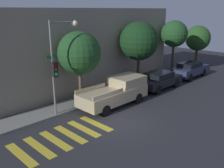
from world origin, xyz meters
TOP-DOWN VIEW (x-y plane):
  - ground_plane at (0.00, 0.00)m, footprint 60.00×60.00m
  - sidewalk at (0.00, 4.15)m, footprint 26.00×1.90m
  - building_row at (0.00, 8.50)m, footprint 26.00×6.00m
  - crosswalk at (-3.30, 0.80)m, footprint 5.09×2.60m
  - traffic_light_pole at (-1.59, 3.37)m, footprint 2.31×0.56m
  - pickup_truck at (2.13, 2.10)m, footprint 5.23×2.02m
  - sedan_near_corner at (7.34, 2.10)m, footprint 4.36×1.87m
  - sedan_middle at (12.59, 2.10)m, footprint 4.55×1.78m
  - tree_near_corner at (0.44, 3.96)m, footprint 2.95×2.95m
  - tree_midblock at (6.79, 3.96)m, footprint 3.27×3.27m
  - tree_far_end at (12.32, 3.96)m, footprint 2.63×2.63m
  - tree_behind_truck at (17.47, 3.96)m, footprint 2.82×2.82m

SIDE VIEW (x-z plane):
  - ground_plane at x=0.00m, z-range 0.00..0.00m
  - crosswalk at x=-3.30m, z-range 0.00..0.00m
  - sidewalk at x=0.00m, z-range 0.00..0.14m
  - sedan_near_corner at x=7.34m, z-range 0.06..1.51m
  - sedan_middle at x=12.59m, z-range 0.06..1.56m
  - pickup_truck at x=2.13m, z-range 0.02..1.88m
  - building_row at x=0.00m, z-range 0.00..6.57m
  - tree_behind_truck at x=17.47m, z-range 0.94..5.68m
  - tree_near_corner at x=0.44m, z-range 1.08..6.20m
  - traffic_light_pole at x=-1.59m, z-range 0.75..6.63m
  - tree_midblock at x=6.79m, z-range 1.13..6.68m
  - tree_far_end at x=12.32m, z-range 1.40..6.85m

